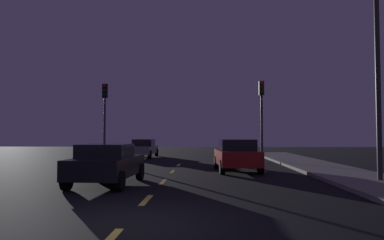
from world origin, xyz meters
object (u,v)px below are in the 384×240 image
at_px(traffic_signal_left, 105,107).
at_px(car_stopped_ahead, 237,155).
at_px(street_lamp_right, 368,63).
at_px(traffic_signal_right, 262,106).
at_px(car_adjacent_lane, 107,164).
at_px(car_oncoming_far, 143,148).

xyz_separation_m(traffic_signal_left, car_stopped_ahead, (8.03, -5.45, -2.76)).
height_order(car_stopped_ahead, street_lamp_right, street_lamp_right).
relative_size(traffic_signal_left, traffic_signal_right, 0.98).
distance_m(car_adjacent_lane, car_oncoming_far, 15.69).
bearing_deg(car_oncoming_far, traffic_signal_right, -31.52).
xyz_separation_m(car_adjacent_lane, car_oncoming_far, (-1.42, 15.62, -0.01)).
distance_m(car_stopped_ahead, car_oncoming_far, 12.41).
bearing_deg(traffic_signal_left, car_oncoming_far, 72.47).
bearing_deg(car_stopped_ahead, traffic_signal_left, 145.81).
xyz_separation_m(traffic_signal_right, street_lamp_right, (2.32, -9.90, 0.72)).
distance_m(car_oncoming_far, street_lamp_right, 18.88).
bearing_deg(traffic_signal_right, street_lamp_right, -76.83).
height_order(car_stopped_ahead, car_oncoming_far, car_stopped_ahead).
distance_m(traffic_signal_right, car_oncoming_far, 10.32).
height_order(car_adjacent_lane, car_oncoming_far, car_adjacent_lane).
bearing_deg(car_adjacent_lane, traffic_signal_right, 56.08).
xyz_separation_m(car_adjacent_lane, street_lamp_right, (9.34, 0.54, 3.59)).
bearing_deg(car_oncoming_far, car_adjacent_lane, -84.79).
distance_m(car_stopped_ahead, car_adjacent_lane, 7.04).
distance_m(traffic_signal_left, car_stopped_ahead, 10.09).
height_order(traffic_signal_left, traffic_signal_right, traffic_signal_right).
bearing_deg(car_oncoming_far, street_lamp_right, -54.48).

